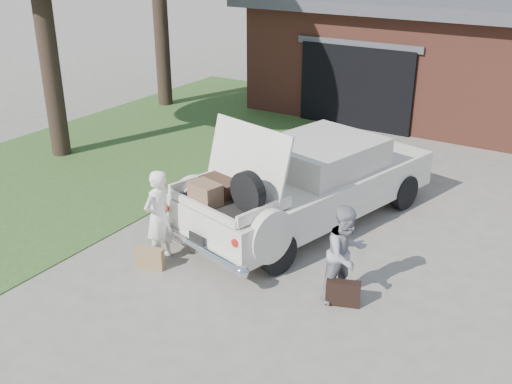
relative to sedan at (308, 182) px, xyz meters
The scene contains 8 objects.
ground 2.25m from the sedan, 94.18° to the right, with size 90.00×90.00×0.00m, color gray.
grass_strip 5.77m from the sedan, behind, with size 6.00×16.00×0.02m, color #2D4C1E.
house 9.44m from the sedan, 84.95° to the left, with size 12.80×7.80×3.30m.
sedan is the anchor object (origin of this frame).
woman_left 2.87m from the sedan, 117.96° to the right, with size 0.57×0.37×1.56m, color white.
woman_right 2.59m from the sedan, 50.26° to the right, with size 0.71×0.56×1.47m, color gray.
suitcase_left 3.19m from the sedan, 114.58° to the right, with size 0.45×0.14×0.35m, color #A08151.
suitcase_right 2.80m from the sedan, 51.27° to the right, with size 0.49×0.16×0.38m, color black.
Camera 1 is at (4.70, -6.83, 4.92)m, focal length 42.00 mm.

